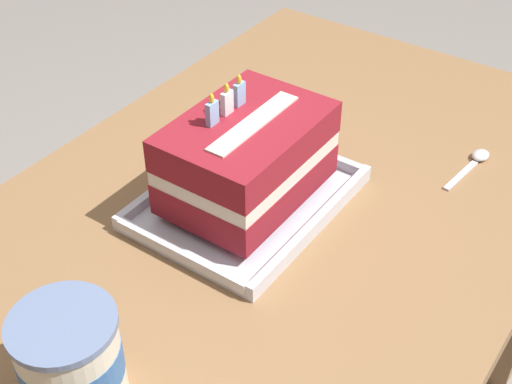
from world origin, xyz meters
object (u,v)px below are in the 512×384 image
Objects in this scene: birthday_cake at (246,158)px; serving_spoon_near_tray at (477,159)px; ice_cream_tub at (71,360)px; foil_tray at (246,201)px.

birthday_cake reaches higher than serving_spoon_near_tray.
ice_cream_tub is at bearing 163.77° from serving_spoon_near_tray.
birthday_cake is 1.90× the size of ice_cream_tub.
birthday_cake reaches higher than ice_cream_tub.
foil_tray is 0.37m from serving_spoon_near_tray.
foil_tray is 2.46× the size of serving_spoon_near_tray.
ice_cream_tub reaches higher than foil_tray.
birthday_cake is 1.84× the size of serving_spoon_near_tray.
foil_tray is 0.38m from ice_cream_tub.
birthday_cake is 0.37m from ice_cream_tub.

